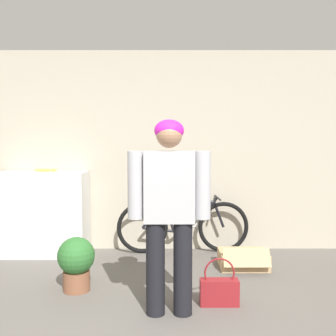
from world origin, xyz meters
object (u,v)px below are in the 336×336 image
object	(u,v)px
person	(168,204)
cardboard_box	(242,259)
bicycle	(182,226)
banana	(45,170)
potted_plant	(75,261)
handbag	(218,290)

from	to	relation	value
person	cardboard_box	xyz separation A→B (m)	(0.85, 1.20, -0.83)
bicycle	banana	size ratio (longest dim) A/B	5.52
banana	cardboard_box	distance (m)	2.65
bicycle	cardboard_box	distance (m)	0.92
cardboard_box	potted_plant	xyz separation A→B (m)	(-1.74, -0.69, 0.20)
bicycle	cardboard_box	world-z (taller)	bicycle
person	banana	distance (m)	2.36
bicycle	potted_plant	bearing A→B (deg)	-132.93
person	banana	xyz separation A→B (m)	(-1.56, 1.77, 0.14)
banana	potted_plant	size ratio (longest dim) A/B	0.59
banana	cardboard_box	world-z (taller)	banana
bicycle	potted_plant	xyz separation A→B (m)	(-1.07, -1.28, -0.06)
handbag	banana	bearing A→B (deg)	141.47
handbag	cardboard_box	xyz separation A→B (m)	(0.40, 1.02, -0.04)
person	handbag	world-z (taller)	person
person	handbag	bearing A→B (deg)	21.49
handbag	potted_plant	bearing A→B (deg)	166.13
cardboard_box	potted_plant	size ratio (longest dim) A/B	1.04
person	bicycle	world-z (taller)	person
bicycle	potted_plant	world-z (taller)	bicycle
person	cardboard_box	distance (m)	1.68
handbag	person	bearing A→B (deg)	-157.85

